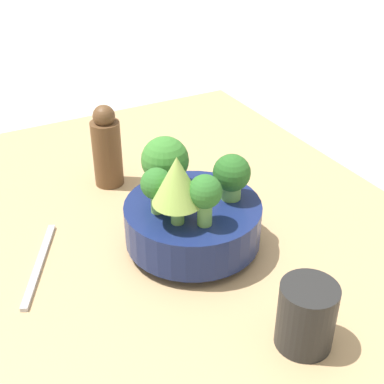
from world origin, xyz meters
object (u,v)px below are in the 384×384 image
object	(u,v)px
cup	(306,316)
pepper_mill	(107,148)
fork	(39,264)
bowl	(192,222)

from	to	relation	value
cup	pepper_mill	world-z (taller)	pepper_mill
fork	pepper_mill	bearing A→B (deg)	135.06
bowl	fork	world-z (taller)	bowl
bowl	pepper_mill	xyz separation A→B (m)	(-0.23, -0.04, 0.03)
pepper_mill	fork	world-z (taller)	pepper_mill
bowl	cup	size ratio (longest dim) A/B	2.33
cup	pepper_mill	size ratio (longest dim) A/B	0.58
bowl	cup	distance (m)	0.23
fork	bowl	bearing A→B (deg)	74.54
bowl	cup	xyz separation A→B (m)	(0.23, 0.03, 0.00)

